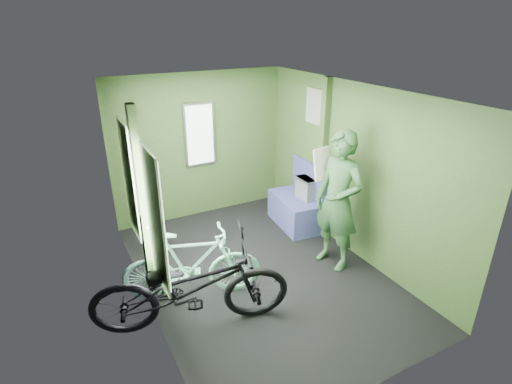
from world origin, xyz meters
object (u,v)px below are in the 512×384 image
Objects in this scene: bicycle_black at (194,328)px; bicycle_mint at (194,298)px; waste_box at (307,202)px; bench_seat at (297,207)px; passenger at (338,201)px.

bicycle_black reaches higher than bicycle_mint.
bicycle_mint is 2.39m from waste_box.
waste_box is at bearing -48.58° from bicycle_mint.
bench_seat reaches higher than bicycle_black.
bench_seat is (2.23, 1.45, 0.29)m from bicycle_black.
passenger is 1.20m from waste_box.
bench_seat is at bearing 138.27° from waste_box.
bicycle_black is 2.52× the size of waste_box.
waste_box is (2.35, 1.35, 0.40)m from bicycle_black.
bicycle_mint is 2.31m from bench_seat.
passenger is at bearing -104.99° from waste_box.
bench_seat is at bearing -45.18° from bicycle_mint.
bicycle_black is 2.04× the size of bench_seat.
bicycle_mint is 2.11m from passenger.
bicycle_black is at bearing -150.09° from waste_box.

